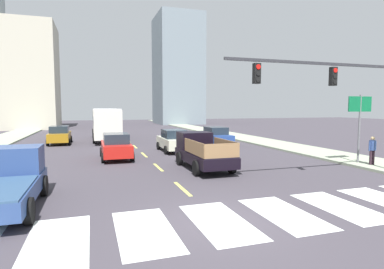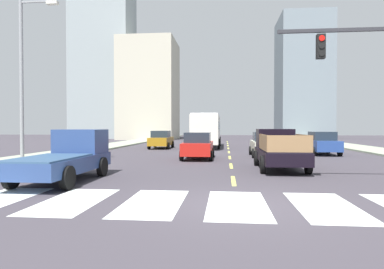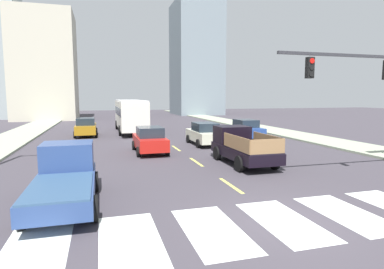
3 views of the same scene
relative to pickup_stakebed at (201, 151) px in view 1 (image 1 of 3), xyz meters
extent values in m
plane|color=#3C373F|center=(-2.33, -8.14, -0.94)|extent=(160.00, 160.00, 0.00)
cube|color=#959F85|center=(10.22, 9.86, -0.86)|extent=(3.70, 110.00, 0.15)
cube|color=silver|center=(-6.87, -8.14, -0.93)|extent=(1.58, 3.49, 0.01)
cube|color=silver|center=(-4.60, -8.14, -0.93)|extent=(1.58, 3.49, 0.01)
cube|color=silver|center=(-2.33, -8.14, -0.93)|extent=(1.58, 3.49, 0.01)
cube|color=silver|center=(-0.06, -8.14, -0.93)|extent=(1.58, 3.49, 0.01)
cube|color=silver|center=(2.20, -8.14, -0.93)|extent=(1.58, 3.49, 0.01)
cube|color=#D3D256|center=(-2.33, -4.14, -0.93)|extent=(0.16, 2.40, 0.01)
cube|color=#D3D256|center=(-2.33, 0.86, -0.93)|extent=(0.16, 2.40, 0.01)
cube|color=#D3D256|center=(-2.33, 5.86, -0.93)|extent=(0.16, 2.40, 0.01)
cube|color=#D3D256|center=(-2.33, 10.86, -0.93)|extent=(0.16, 2.40, 0.01)
cube|color=#D3D256|center=(-2.33, 15.86, -0.93)|extent=(0.16, 2.40, 0.01)
cube|color=#D3D256|center=(-2.33, 20.86, -0.93)|extent=(0.16, 2.40, 0.01)
cube|color=#D3D256|center=(-2.33, 25.86, -0.93)|extent=(0.16, 2.40, 0.01)
cube|color=#D3D256|center=(-2.33, 30.86, -0.93)|extent=(0.16, 2.40, 0.01)
cube|color=black|center=(0.00, -0.44, -0.26)|extent=(1.96, 5.20, 0.56)
cube|color=black|center=(0.00, 1.26, 0.52)|extent=(1.84, 1.60, 1.00)
cube|color=#19232D|center=(0.00, 1.70, 0.70)|extent=(1.72, 0.08, 0.56)
cube|color=black|center=(0.00, -1.39, 0.05)|extent=(1.84, 3.30, 0.06)
cylinder|color=black|center=(-0.98, 1.12, -0.54)|extent=(0.22, 0.80, 0.80)
cylinder|color=black|center=(0.98, 1.12, -0.54)|extent=(0.22, 0.80, 0.80)
cylinder|color=black|center=(-0.98, -2.00, -0.54)|extent=(0.22, 0.80, 0.80)
cylinder|color=black|center=(0.98, -2.00, -0.54)|extent=(0.22, 0.80, 0.80)
cube|color=olive|center=(-0.90, -1.39, 0.43)|extent=(0.06, 3.17, 0.70)
cube|color=olive|center=(0.90, -1.39, 0.43)|extent=(0.06, 3.17, 0.70)
cube|color=olive|center=(0.00, -2.97, 0.43)|extent=(1.80, 0.06, 0.70)
cube|color=navy|center=(-8.75, -5.06, -0.26)|extent=(1.96, 5.20, 0.56)
cube|color=navy|center=(-8.75, -3.36, 0.52)|extent=(1.84, 1.60, 1.00)
cube|color=#19232D|center=(-8.75, -2.92, 0.70)|extent=(1.72, 0.08, 0.56)
cylinder|color=black|center=(-7.77, -3.50, -0.54)|extent=(0.22, 0.80, 0.80)
cylinder|color=black|center=(-7.77, -6.62, -0.54)|extent=(0.22, 0.80, 0.80)
cube|color=silver|center=(-4.50, 17.41, 0.91)|extent=(2.50, 10.80, 2.70)
cube|color=#19232D|center=(-4.50, 17.41, 1.26)|extent=(2.52, 9.94, 0.80)
cube|color=silver|center=(-4.50, 17.41, 2.32)|extent=(2.40, 10.37, 0.12)
cylinder|color=black|center=(-5.75, 20.76, -0.44)|extent=(0.22, 1.00, 1.00)
cylinder|color=black|center=(-3.25, 20.76, -0.44)|extent=(0.22, 1.00, 1.00)
cylinder|color=black|center=(-5.75, 14.44, -0.44)|extent=(0.22, 1.00, 1.00)
cylinder|color=black|center=(-3.25, 14.44, -0.44)|extent=(0.22, 1.00, 1.00)
cube|color=beige|center=(0.15, 6.92, -0.24)|extent=(1.80, 4.40, 0.76)
cube|color=#1E2833|center=(0.15, 6.77, 0.46)|extent=(1.58, 2.11, 0.64)
cylinder|color=black|center=(-0.75, 8.28, -0.62)|extent=(0.22, 0.64, 0.64)
cylinder|color=black|center=(1.05, 8.28, -0.62)|extent=(0.22, 0.64, 0.64)
cylinder|color=black|center=(-0.75, 5.55, -0.62)|extent=(0.22, 0.64, 0.64)
cylinder|color=black|center=(1.05, 5.55, -0.62)|extent=(0.22, 0.64, 0.64)
cube|color=#9B6B15|center=(-8.81, 15.07, -0.24)|extent=(1.80, 4.40, 0.76)
cube|color=#1E2833|center=(-8.81, 14.92, 0.46)|extent=(1.58, 2.11, 0.64)
cylinder|color=black|center=(-9.71, 16.44, -0.62)|extent=(0.22, 0.64, 0.64)
cylinder|color=black|center=(-7.91, 16.44, -0.62)|extent=(0.22, 0.64, 0.64)
cylinder|color=black|center=(-9.71, 13.71, -0.62)|extent=(0.22, 0.64, 0.64)
cylinder|color=black|center=(-7.91, 13.71, -0.62)|extent=(0.22, 0.64, 0.64)
cube|color=navy|center=(4.59, 9.11, -0.24)|extent=(1.80, 4.40, 0.76)
cube|color=#1E2833|center=(4.59, 8.96, 0.46)|extent=(1.58, 2.11, 0.64)
cylinder|color=black|center=(3.69, 10.47, -0.62)|extent=(0.22, 0.64, 0.64)
cylinder|color=black|center=(5.49, 10.47, -0.62)|extent=(0.22, 0.64, 0.64)
cylinder|color=black|center=(3.69, 7.74, -0.62)|extent=(0.22, 0.64, 0.64)
cylinder|color=black|center=(5.49, 7.74, -0.62)|extent=(0.22, 0.64, 0.64)
cube|color=red|center=(-4.41, 4.67, -0.24)|extent=(1.80, 4.40, 0.76)
cube|color=#1E2833|center=(-4.41, 4.52, 0.46)|extent=(1.58, 2.11, 0.64)
cylinder|color=black|center=(-5.31, 6.03, -0.62)|extent=(0.22, 0.64, 0.64)
cylinder|color=black|center=(-3.51, 6.03, -0.62)|extent=(0.22, 0.64, 0.64)
cylinder|color=black|center=(-5.31, 3.30, -0.62)|extent=(0.22, 0.64, 0.64)
cylinder|color=black|center=(-3.51, 3.30, -0.62)|extent=(0.22, 0.64, 0.64)
cube|color=#2D2D33|center=(4.07, -5.00, 4.46)|extent=(9.80, 0.12, 0.12)
cube|color=black|center=(4.56, -5.00, 3.91)|extent=(0.28, 0.24, 0.84)
cylinder|color=red|center=(4.56, -5.13, 4.17)|extent=(0.20, 0.04, 0.20)
cylinder|color=black|center=(4.56, -5.13, 3.91)|extent=(0.20, 0.04, 0.20)
cylinder|color=black|center=(4.56, -5.13, 3.65)|extent=(0.20, 0.04, 0.20)
cube|color=black|center=(0.64, -5.00, 3.91)|extent=(0.28, 0.24, 0.84)
cylinder|color=red|center=(0.64, -5.13, 4.17)|extent=(0.20, 0.04, 0.20)
cylinder|color=black|center=(0.64, -5.13, 3.91)|extent=(0.20, 0.04, 0.20)
cylinder|color=black|center=(0.64, -5.13, 3.65)|extent=(0.20, 0.04, 0.20)
cylinder|color=slate|center=(9.29, -2.07, 1.16)|extent=(0.12, 0.12, 4.20)
cube|color=#0D6237|center=(9.24, -2.09, 2.71)|extent=(1.70, 0.06, 0.90)
cylinder|color=#2C1C26|center=(9.30, -2.95, -0.37)|extent=(0.14, 0.14, 0.84)
cylinder|color=#2C1C26|center=(9.50, -2.95, -0.37)|extent=(0.14, 0.14, 0.84)
cylinder|color=navy|center=(9.40, -2.95, 0.34)|extent=(0.34, 0.34, 0.58)
cylinder|color=navy|center=(9.18, -2.95, 0.30)|extent=(0.09, 0.09, 0.54)
cylinder|color=navy|center=(9.62, -2.95, 0.30)|extent=(0.09, 0.09, 0.54)
sphere|color=tan|center=(9.40, -2.95, 0.74)|extent=(0.22, 0.22, 0.22)
cube|color=#BAB49F|center=(-15.68, 40.18, 7.50)|extent=(9.24, 9.86, 16.87)
cube|color=slate|center=(11.77, 47.70, 10.29)|extent=(8.95, 10.65, 22.44)
camera|label=1|loc=(-5.96, -16.60, 2.51)|focal=29.10mm
camera|label=2|loc=(-2.66, -17.12, 1.12)|focal=31.54mm
camera|label=3|loc=(-7.51, -16.21, 2.78)|focal=29.91mm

